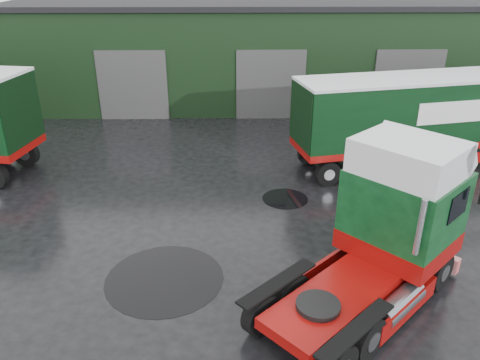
% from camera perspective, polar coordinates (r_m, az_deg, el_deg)
% --- Properties ---
extents(ground, '(100.00, 100.00, 0.00)m').
position_cam_1_polar(ground, '(15.55, 0.09, -8.22)').
color(ground, black).
extents(warehouse, '(32.40, 12.40, 6.30)m').
position_cam_1_polar(warehouse, '(33.49, 2.99, 15.86)').
color(warehouse, black).
rests_on(warehouse, ground).
extents(hero_tractor, '(7.24, 7.05, 4.41)m').
position_cam_1_polar(hero_tractor, '(12.27, 14.75, -6.92)').
color(hero_tractor, '#0C3918').
rests_on(hero_tractor, ground).
extents(lorry_right, '(16.02, 5.93, 4.15)m').
position_cam_1_polar(lorry_right, '(22.62, 22.10, 6.66)').
color(lorry_right, silver).
rests_on(lorry_right, ground).
extents(tree_back_a, '(4.40, 4.40, 9.50)m').
position_cam_1_polar(tree_back_a, '(43.53, -9.12, 19.86)').
color(tree_back_a, black).
rests_on(tree_back_a, ground).
extents(tree_back_b, '(4.40, 4.40, 7.50)m').
position_cam_1_polar(tree_back_b, '(44.45, 13.02, 18.36)').
color(tree_back_b, black).
rests_on(tree_back_b, ground).
extents(puddle_0, '(3.52, 3.52, 0.01)m').
position_cam_1_polar(puddle_0, '(14.35, -9.18, -11.80)').
color(puddle_0, black).
rests_on(puddle_0, ground).
extents(puddle_1, '(1.81, 1.81, 0.01)m').
position_cam_1_polar(puddle_1, '(18.63, 5.51, -2.28)').
color(puddle_1, black).
rests_on(puddle_1, ground).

